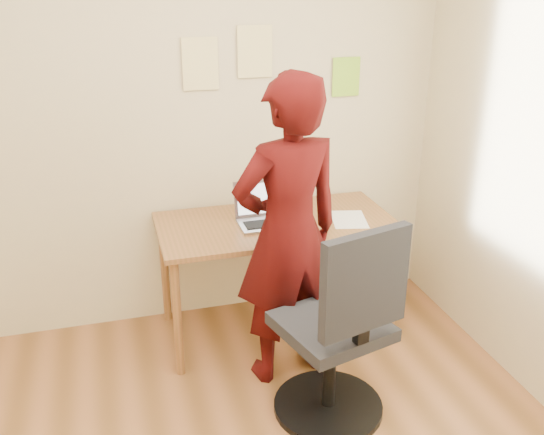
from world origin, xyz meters
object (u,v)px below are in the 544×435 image
object	(u,v)px
phone	(313,231)
person	(288,234)
laptop	(264,214)
desk	(276,235)
office_chair	(340,339)

from	to	relation	value
phone	person	size ratio (longest dim) A/B	0.07
laptop	person	world-z (taller)	person
desk	office_chair	world-z (taller)	office_chair
desk	office_chair	xyz separation A→B (m)	(0.06, -0.88, -0.19)
desk	person	distance (m)	0.48
phone	person	distance (m)	0.33
laptop	office_chair	xyz separation A→B (m)	(0.14, -0.89, -0.32)
office_chair	phone	bearing A→B (deg)	67.03
person	office_chair	bearing A→B (deg)	95.43
laptop	desk	bearing A→B (deg)	-7.63
laptop	phone	distance (m)	0.32
person	desk	bearing A→B (deg)	-108.33
laptop	office_chair	size ratio (longest dim) A/B	0.29
laptop	office_chair	distance (m)	0.96
phone	office_chair	distance (m)	0.73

